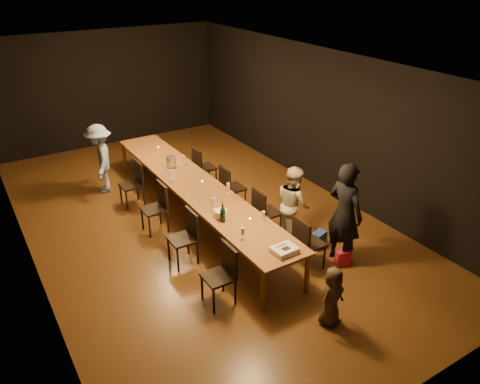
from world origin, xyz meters
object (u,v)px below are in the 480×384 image
table (195,186)px  chair_right_3 (205,167)px  champagne_bottle (223,212)px  ice_bucket (171,162)px  chair_right_0 (310,242)px  chair_left_0 (218,276)px  chair_right_2 (233,187)px  man_blue (100,159)px  child (332,296)px  woman_birthday (345,214)px  plate_stack (221,214)px  chair_right_1 (267,212)px  woman_tan (293,204)px  chair_left_3 (131,185)px  chair_left_1 (182,238)px  chair_left_2 (154,209)px  birthday_cake (285,250)px

table → chair_right_3: chair_right_3 is taller
champagne_bottle → ice_bucket: champagne_bottle is taller
chair_right_0 → chair_left_0: bearing=-90.0°
table → chair_right_2: size_ratio=6.45×
man_blue → child: size_ratio=1.68×
chair_right_0 → man_blue: size_ratio=0.62×
woman_birthday → plate_stack: bearing=45.6°
chair_right_2 → chair_left_0: bearing=-35.3°
chair_right_1 → woman_tan: woman_tan is taller
child → woman_birthday: bearing=26.1°
chair_right_2 → chair_right_3: 1.20m
chair_left_0 → woman_birthday: (2.29, -0.13, 0.42)m
chair_left_3 → child: size_ratio=1.03×
chair_right_0 → chair_left_1: 2.08m
child → champagne_bottle: size_ratio=2.51×
plate_stack → man_blue: bearing=105.2°
chair_left_3 → champagne_bottle: 2.81m
chair_right_3 → champagne_bottle: bearing=-22.1°
chair_left_3 → man_blue: (-0.30, 0.95, 0.29)m
chair_left_3 → man_blue: man_blue is taller
chair_left_0 → chair_right_0: bearing=-90.0°
chair_right_2 → woman_tan: woman_tan is taller
chair_right_0 → chair_right_2: size_ratio=1.00×
chair_right_3 → chair_left_0: same height
chair_right_1 → chair_left_3: bearing=-144.7°
chair_left_1 → plate_stack: bearing=-103.2°
chair_left_2 → ice_bucket: 1.34m
child → woman_tan: bearing=50.4°
man_blue → champagne_bottle: size_ratio=4.22×
plate_stack → champagne_bottle: 0.20m
table → chair_right_2: bearing=0.0°
chair_right_3 → chair_left_3: (-1.70, 0.00, 0.00)m
plate_stack → ice_bucket: bearing=86.1°
chair_left_1 → champagne_bottle: champagne_bottle is taller
chair_right_3 → man_blue: (-2.00, 0.95, 0.29)m
chair_left_0 → chair_left_2: size_ratio=1.00×
chair_right_1 → chair_right_2: bearing=180.0°
chair_left_1 → chair_left_2: size_ratio=1.00×
chair_right_0 → plate_stack: chair_right_0 is taller
chair_left_0 → chair_left_2: 2.40m
chair_right_1 → chair_left_1: size_ratio=1.00×
chair_left_3 → chair_left_1: bearing=-180.0°
chair_right_3 → chair_left_2: (-1.70, -1.20, 0.00)m
woman_tan → man_blue: (-2.30, 3.72, 0.05)m
chair_left_2 → champagne_bottle: (0.60, -1.50, 0.46)m
chair_left_1 → ice_bucket: 2.37m
birthday_cake → ice_bucket: size_ratio=1.66×
chair_left_0 → champagne_bottle: bearing=-33.9°
table → chair_left_1: size_ratio=6.45×
chair_right_0 → woman_birthday: size_ratio=0.52×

